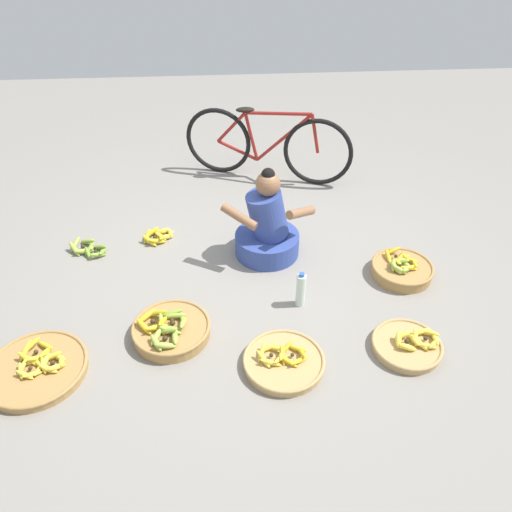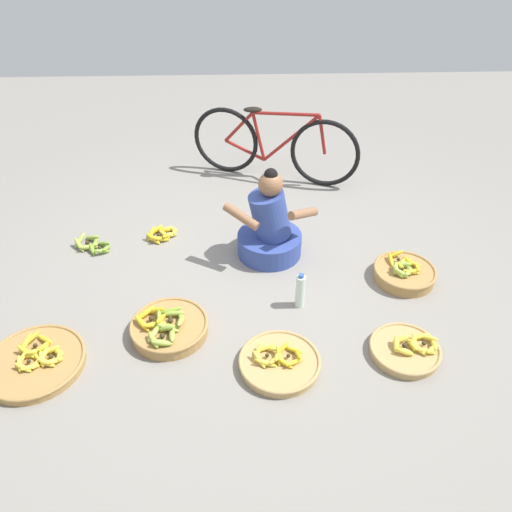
{
  "view_description": "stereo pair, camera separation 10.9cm",
  "coord_description": "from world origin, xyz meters",
  "px_view_note": "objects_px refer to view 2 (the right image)",
  "views": [
    {
      "loc": [
        -0.21,
        -2.98,
        2.47
      ],
      "look_at": [
        0.0,
        -0.2,
        0.35
      ],
      "focal_mm": 34.96,
      "sensor_mm": 36.0,
      "label": 1
    },
    {
      "loc": [
        -0.1,
        -2.98,
        2.47
      ],
      "look_at": [
        0.0,
        -0.2,
        0.35
      ],
      "focal_mm": 34.96,
      "sensor_mm": 36.0,
      "label": 2
    }
  ],
  "objects_px": {
    "bicycle_leaning": "(274,145)",
    "banana_basket_back_center": "(404,273)",
    "loose_bananas_mid_right": "(92,244)",
    "water_bottle": "(300,291)",
    "loose_bananas_near_vendor": "(163,233)",
    "banana_basket_front_center": "(35,362)",
    "banana_basket_mid_left": "(169,327)",
    "banana_basket_near_bicycle": "(406,349)",
    "banana_basket_front_right": "(279,362)",
    "vendor_woman_front": "(270,229)"
  },
  "relations": [
    {
      "from": "vendor_woman_front",
      "to": "banana_basket_near_bicycle",
      "type": "distance_m",
      "value": 1.4
    },
    {
      "from": "loose_bananas_mid_right",
      "to": "water_bottle",
      "type": "height_order",
      "value": "water_bottle"
    },
    {
      "from": "bicycle_leaning",
      "to": "banana_basket_front_center",
      "type": "bearing_deg",
      "value": -124.29
    },
    {
      "from": "banana_basket_back_center",
      "to": "loose_bananas_mid_right",
      "type": "relative_size",
      "value": 1.41
    },
    {
      "from": "bicycle_leaning",
      "to": "banana_basket_back_center",
      "type": "bearing_deg",
      "value": -61.61
    },
    {
      "from": "banana_basket_back_center",
      "to": "loose_bananas_near_vendor",
      "type": "distance_m",
      "value": 2.02
    },
    {
      "from": "banana_basket_front_right",
      "to": "banana_basket_back_center",
      "type": "relative_size",
      "value": 1.1
    },
    {
      "from": "loose_bananas_mid_right",
      "to": "water_bottle",
      "type": "bearing_deg",
      "value": -24.91
    },
    {
      "from": "loose_bananas_near_vendor",
      "to": "banana_basket_front_right",
      "type": "bearing_deg",
      "value": -58.55
    },
    {
      "from": "banana_basket_front_right",
      "to": "loose_bananas_mid_right",
      "type": "relative_size",
      "value": 1.55
    },
    {
      "from": "bicycle_leaning",
      "to": "banana_basket_front_right",
      "type": "distance_m",
      "value": 2.51
    },
    {
      "from": "banana_basket_near_bicycle",
      "to": "loose_bananas_near_vendor",
      "type": "relative_size",
      "value": 1.61
    },
    {
      "from": "banana_basket_front_right",
      "to": "water_bottle",
      "type": "distance_m",
      "value": 0.6
    },
    {
      "from": "banana_basket_front_center",
      "to": "loose_bananas_near_vendor",
      "type": "bearing_deg",
      "value": 65.49
    },
    {
      "from": "banana_basket_back_center",
      "to": "water_bottle",
      "type": "relative_size",
      "value": 1.65
    },
    {
      "from": "banana_basket_front_center",
      "to": "banana_basket_mid_left",
      "type": "relative_size",
      "value": 1.19
    },
    {
      "from": "vendor_woman_front",
      "to": "banana_basket_mid_left",
      "type": "height_order",
      "value": "vendor_woman_front"
    },
    {
      "from": "banana_basket_mid_left",
      "to": "water_bottle",
      "type": "relative_size",
      "value": 1.84
    },
    {
      "from": "loose_bananas_near_vendor",
      "to": "water_bottle",
      "type": "height_order",
      "value": "water_bottle"
    },
    {
      "from": "banana_basket_front_center",
      "to": "banana_basket_near_bicycle",
      "type": "relative_size",
      "value": 1.37
    },
    {
      "from": "banana_basket_front_center",
      "to": "water_bottle",
      "type": "bearing_deg",
      "value": 16.12
    },
    {
      "from": "water_bottle",
      "to": "banana_basket_back_center",
      "type": "bearing_deg",
      "value": 17.95
    },
    {
      "from": "loose_bananas_mid_right",
      "to": "banana_basket_near_bicycle",
      "type": "bearing_deg",
      "value": -28.64
    },
    {
      "from": "loose_bananas_near_vendor",
      "to": "water_bottle",
      "type": "distance_m",
      "value": 1.42
    },
    {
      "from": "loose_bananas_mid_right",
      "to": "loose_bananas_near_vendor",
      "type": "height_order",
      "value": "loose_bananas_mid_right"
    },
    {
      "from": "bicycle_leaning",
      "to": "banana_basket_near_bicycle",
      "type": "relative_size",
      "value": 3.53
    },
    {
      "from": "banana_basket_near_bicycle",
      "to": "banana_basket_front_right",
      "type": "bearing_deg",
      "value": -174.89
    },
    {
      "from": "bicycle_leaning",
      "to": "water_bottle",
      "type": "bearing_deg",
      "value": -88.01
    },
    {
      "from": "bicycle_leaning",
      "to": "banana_basket_mid_left",
      "type": "distance_m",
      "value": 2.35
    },
    {
      "from": "bicycle_leaning",
      "to": "banana_basket_mid_left",
      "type": "height_order",
      "value": "bicycle_leaning"
    },
    {
      "from": "banana_basket_mid_left",
      "to": "banana_basket_near_bicycle",
      "type": "bearing_deg",
      "value": -8.74
    },
    {
      "from": "banana_basket_front_center",
      "to": "loose_bananas_near_vendor",
      "type": "distance_m",
      "value": 1.55
    },
    {
      "from": "banana_basket_front_center",
      "to": "banana_basket_near_bicycle",
      "type": "height_order",
      "value": "banana_basket_front_center"
    },
    {
      "from": "vendor_woman_front",
      "to": "loose_bananas_mid_right",
      "type": "distance_m",
      "value": 1.49
    },
    {
      "from": "banana_basket_front_right",
      "to": "banana_basket_mid_left",
      "type": "height_order",
      "value": "banana_basket_mid_left"
    },
    {
      "from": "bicycle_leaning",
      "to": "water_bottle",
      "type": "xyz_separation_m",
      "value": [
        0.07,
        -1.93,
        -0.22
      ]
    },
    {
      "from": "banana_basket_front_center",
      "to": "water_bottle",
      "type": "relative_size",
      "value": 2.19
    },
    {
      "from": "banana_basket_front_right",
      "to": "water_bottle",
      "type": "relative_size",
      "value": 1.81
    },
    {
      "from": "vendor_woman_front",
      "to": "water_bottle",
      "type": "xyz_separation_m",
      "value": [
        0.18,
        -0.64,
        -0.11
      ]
    },
    {
      "from": "banana_basket_front_right",
      "to": "banana_basket_mid_left",
      "type": "bearing_deg",
      "value": 156.68
    },
    {
      "from": "banana_basket_front_center",
      "to": "loose_bananas_near_vendor",
      "type": "xyz_separation_m",
      "value": [
        0.64,
        1.41,
        -0.01
      ]
    },
    {
      "from": "banana_basket_front_right",
      "to": "banana_basket_front_center",
      "type": "bearing_deg",
      "value": 177.8
    },
    {
      "from": "water_bottle",
      "to": "banana_basket_front_center",
      "type": "bearing_deg",
      "value": -163.88
    },
    {
      "from": "vendor_woman_front",
      "to": "loose_bananas_near_vendor",
      "type": "xyz_separation_m",
      "value": [
        -0.9,
        0.27,
        -0.21
      ]
    },
    {
      "from": "banana_basket_back_center",
      "to": "loose_bananas_near_vendor",
      "type": "xyz_separation_m",
      "value": [
        -1.92,
        0.64,
        -0.03
      ]
    },
    {
      "from": "loose_bananas_near_vendor",
      "to": "banana_basket_mid_left",
      "type": "bearing_deg",
      "value": -81.51
    },
    {
      "from": "bicycle_leaning",
      "to": "banana_basket_back_center",
      "type": "xyz_separation_m",
      "value": [
        0.9,
        -1.66,
        -0.3
      ]
    },
    {
      "from": "banana_basket_back_center",
      "to": "banana_basket_mid_left",
      "type": "relative_size",
      "value": 0.9
    },
    {
      "from": "banana_basket_mid_left",
      "to": "banana_basket_back_center",
      "type": "bearing_deg",
      "value": 16.46
    },
    {
      "from": "bicycle_leaning",
      "to": "banana_basket_near_bicycle",
      "type": "distance_m",
      "value": 2.54
    }
  ]
}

